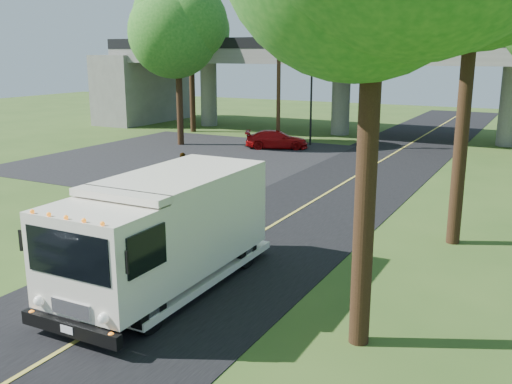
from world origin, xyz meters
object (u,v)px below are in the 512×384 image
Objects in this scene: traffic_signal at (311,98)px; pedestrian at (183,169)px; utility_pole at (279,78)px; tree_left_lot at (178,26)px; step_van at (165,229)px; red_sedan at (277,140)px; tree_left_far at (192,36)px.

traffic_signal is 3.28× the size of pedestrian.
utility_pole is 12.70m from pedestrian.
tree_left_lot is 1.43× the size of step_van.
utility_pole is 5.68× the size of pedestrian.
traffic_signal reaches higher than step_van.
red_sedan is at bearing -80.06° from utility_pole.
traffic_signal is 14.32m from pedestrian.
traffic_signal reaches higher than red_sedan.
traffic_signal is 3.79m from red_sedan.
tree_left_lot is at bearing -161.03° from utility_pole.
red_sedan is (-7.43, 22.20, -1.07)m from step_van.
tree_left_lot is (-6.29, -2.16, 3.31)m from utility_pole.
utility_pole is at bearing -87.07° from pedestrian.
traffic_signal is 0.71× the size of step_van.
utility_pole is 4.01m from red_sedan.
step_van is at bearing 122.22° from pedestrian.
tree_left_far is 19.98m from pedestrian.
tree_left_far reaches higher than red_sedan.
tree_left_lot is 25.40m from step_van.
tree_left_lot reaches higher than pedestrian.
pedestrian is at bearing 159.42° from red_sedan.
traffic_signal reaches higher than pedestrian.
utility_pole is 10.45m from tree_left_far.
red_sedan is at bearing 15.88° from tree_left_lot.
tree_left_far is 12.33m from red_sedan.
tree_left_lot is 1.06× the size of tree_left_far.
step_van is at bearing -57.54° from tree_left_far.
tree_left_lot is 6.72m from tree_left_far.
utility_pole is 0.86× the size of tree_left_lot.
pedestrian is (0.68, -11.74, 0.19)m from red_sedan.
red_sedan is at bearing -121.39° from traffic_signal.
step_van is at bearing -55.94° from tree_left_lot.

